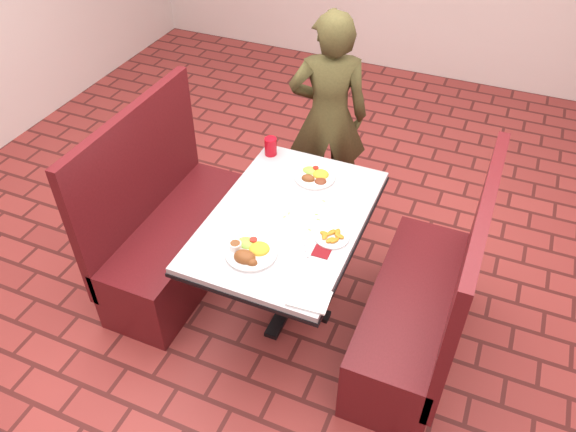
% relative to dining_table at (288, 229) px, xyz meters
% --- Properties ---
extents(room, '(7.00, 7.04, 2.82)m').
position_rel_dining_table_xyz_m(room, '(0.00, 0.00, 1.26)').
color(room, '#A33A35').
rests_on(room, ground).
extents(dining_table, '(0.81, 1.21, 0.75)m').
position_rel_dining_table_xyz_m(dining_table, '(0.00, 0.00, 0.00)').
color(dining_table, '#B1B3B6').
rests_on(dining_table, ground).
extents(booth_bench_left, '(0.47, 1.20, 1.17)m').
position_rel_dining_table_xyz_m(booth_bench_left, '(-0.80, 0.00, -0.32)').
color(booth_bench_left, maroon).
rests_on(booth_bench_left, ground).
extents(booth_bench_right, '(0.47, 1.20, 1.17)m').
position_rel_dining_table_xyz_m(booth_bench_right, '(0.80, 0.00, -0.32)').
color(booth_bench_right, maroon).
rests_on(booth_bench_right, ground).
extents(diner_person, '(0.64, 0.53, 1.50)m').
position_rel_dining_table_xyz_m(diner_person, '(-0.15, 1.06, 0.09)').
color(diner_person, brown).
rests_on(diner_person, ground).
extents(near_dinner_plate, '(0.26, 0.26, 0.08)m').
position_rel_dining_table_xyz_m(near_dinner_plate, '(-0.06, -0.35, 0.12)').
color(near_dinner_plate, white).
rests_on(near_dinner_plate, dining_table).
extents(far_dinner_plate, '(0.24, 0.24, 0.06)m').
position_rel_dining_table_xyz_m(far_dinner_plate, '(0.01, 0.38, 0.12)').
color(far_dinner_plate, white).
rests_on(far_dinner_plate, dining_table).
extents(plantain_plate, '(0.18, 0.18, 0.03)m').
position_rel_dining_table_xyz_m(plantain_plate, '(0.28, -0.07, 0.11)').
color(plantain_plate, white).
rests_on(plantain_plate, dining_table).
extents(maroon_napkin, '(0.09, 0.09, 0.00)m').
position_rel_dining_table_xyz_m(maroon_napkin, '(0.27, -0.19, 0.10)').
color(maroon_napkin, maroon).
rests_on(maroon_napkin, dining_table).
extents(spoon_utensil, '(0.07, 0.13, 0.00)m').
position_rel_dining_table_xyz_m(spoon_utensil, '(0.18, -0.19, 0.10)').
color(spoon_utensil, '#B8B8BC').
rests_on(spoon_utensil, dining_table).
extents(red_tumbler, '(0.08, 0.08, 0.11)m').
position_rel_dining_table_xyz_m(red_tumbler, '(-0.33, 0.50, 0.15)').
color(red_tumbler, red).
rests_on(red_tumbler, dining_table).
extents(paper_napkin, '(0.20, 0.15, 0.01)m').
position_rel_dining_table_xyz_m(paper_napkin, '(0.32, -0.51, 0.10)').
color(paper_napkin, white).
rests_on(paper_napkin, dining_table).
extents(knife_utensil, '(0.03, 0.18, 0.00)m').
position_rel_dining_table_xyz_m(knife_utensil, '(-0.12, -0.31, 0.11)').
color(knife_utensil, '#B8B8BC').
rests_on(knife_utensil, dining_table).
extents(fork_utensil, '(0.06, 0.13, 0.00)m').
position_rel_dining_table_xyz_m(fork_utensil, '(-0.08, -0.39, 0.11)').
color(fork_utensil, silver).
rests_on(fork_utensil, dining_table).
extents(lettuce_shreds, '(0.28, 0.32, 0.00)m').
position_rel_dining_table_xyz_m(lettuce_shreds, '(0.04, 0.06, 0.10)').
color(lettuce_shreds, '#83C04D').
rests_on(lettuce_shreds, dining_table).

